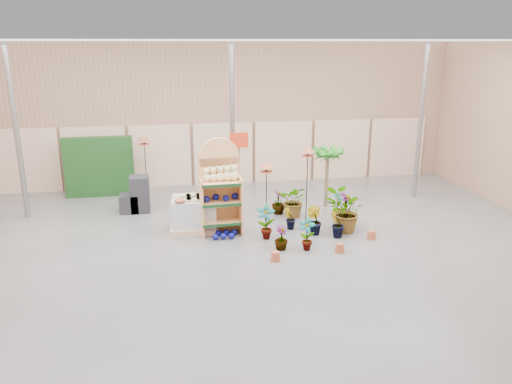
% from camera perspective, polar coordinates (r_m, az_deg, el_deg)
% --- Properties ---
extents(room, '(15.20, 12.10, 4.70)m').
position_cam_1_polar(room, '(11.13, -1.00, 5.05)').
color(room, '#4F4F4F').
rests_on(room, ground).
extents(display_shelf, '(1.00, 0.65, 2.32)m').
position_cam_1_polar(display_shelf, '(12.01, -4.13, 0.22)').
color(display_shelf, tan).
rests_on(display_shelf, ground).
extents(teddy_bears, '(0.86, 0.24, 0.38)m').
position_cam_1_polar(teddy_bears, '(11.80, -3.94, 1.98)').
color(teddy_bears, beige).
rests_on(teddy_bears, display_shelf).
extents(gazing_balls_shelf, '(0.85, 0.29, 0.16)m').
position_cam_1_polar(gazing_balls_shelf, '(11.93, -4.04, -0.64)').
color(gazing_balls_shelf, '#090D6B').
rests_on(gazing_balls_shelf, display_shelf).
extents(gazing_balls_floor, '(0.63, 0.39, 0.15)m').
position_cam_1_polar(gazing_balls_floor, '(11.95, -3.58, -4.86)').
color(gazing_balls_floor, '#090D6B').
rests_on(gazing_balls_floor, ground).
extents(pallet_stack, '(1.22, 1.04, 0.86)m').
position_cam_1_polar(pallet_stack, '(12.39, -7.07, -2.47)').
color(pallet_stack, tan).
rests_on(pallet_stack, ground).
extents(charcoal_planters, '(0.80, 0.50, 1.00)m').
position_cam_1_polar(charcoal_planters, '(13.98, -13.51, -0.58)').
color(charcoal_planters, black).
rests_on(charcoal_planters, ground).
extents(trellis_stock, '(2.00, 0.30, 1.80)m').
position_cam_1_polar(trellis_stock, '(15.61, -17.47, 2.76)').
color(trellis_stock, '#173F17').
rests_on(trellis_stock, ground).
extents(offer_sign, '(0.50, 0.08, 2.20)m').
position_cam_1_polar(offer_sign, '(13.28, -1.96, 4.13)').
color(offer_sign, gray).
rests_on(offer_sign, ground).
extents(bird_table_front, '(0.34, 0.34, 1.74)m').
position_cam_1_polar(bird_table_front, '(11.92, 1.20, 2.85)').
color(bird_table_front, black).
rests_on(bird_table_front, ground).
extents(bird_table_right, '(0.34, 0.34, 1.98)m').
position_cam_1_polar(bird_table_right, '(12.57, 5.94, 4.57)').
color(bird_table_right, black).
rests_on(bird_table_right, ground).
extents(bird_table_back, '(0.34, 0.34, 1.89)m').
position_cam_1_polar(bird_table_back, '(14.75, -12.69, 5.74)').
color(bird_table_back, black).
rests_on(bird_table_back, ground).
extents(palm, '(0.70, 0.70, 1.79)m').
position_cam_1_polar(palm, '(13.91, 8.20, 4.41)').
color(palm, brown).
rests_on(palm, ground).
extents(potted_plant_0, '(0.51, 0.41, 0.84)m').
position_cam_1_polar(potted_plant_0, '(11.74, 1.12, -3.44)').
color(potted_plant_0, '#21751B').
rests_on(potted_plant_0, ground).
extents(potted_plant_1, '(0.47, 0.49, 0.70)m').
position_cam_1_polar(potted_plant_1, '(12.12, 6.66, -3.25)').
color(potted_plant_1, '#21751B').
rests_on(potted_plant_1, ground).
extents(potted_plant_3, '(0.65, 0.65, 0.88)m').
position_cam_1_polar(potted_plant_3, '(12.71, 10.22, -2.02)').
color(potted_plant_3, '#21751B').
rests_on(potted_plant_3, ground).
extents(potted_plant_4, '(0.46, 0.46, 0.74)m').
position_cam_1_polar(potted_plant_4, '(13.38, 9.28, -1.32)').
color(potted_plant_4, '#21751B').
rests_on(potted_plant_4, ground).
extents(potted_plant_5, '(0.34, 0.29, 0.55)m').
position_cam_1_polar(potted_plant_5, '(12.40, 3.86, -3.05)').
color(potted_plant_5, '#21751B').
rests_on(potted_plant_5, ground).
extents(potted_plant_6, '(1.03, 0.99, 0.89)m').
position_cam_1_polar(potted_plant_6, '(13.23, 4.42, -1.00)').
color(potted_plant_6, '#21751B').
rests_on(potted_plant_6, ground).
extents(potted_plant_7, '(0.43, 0.43, 0.54)m').
position_cam_1_polar(potted_plant_7, '(11.21, 2.89, -5.29)').
color(potted_plant_7, '#21751B').
rests_on(potted_plant_7, ground).
extents(potted_plant_8, '(0.47, 0.43, 0.75)m').
position_cam_1_polar(potted_plant_8, '(11.18, 5.79, -4.83)').
color(potted_plant_8, '#21751B').
rests_on(potted_plant_8, ground).
extents(potted_plant_9, '(0.46, 0.42, 0.67)m').
position_cam_1_polar(potted_plant_9, '(11.98, 9.22, -3.67)').
color(potted_plant_9, '#21751B').
rests_on(potted_plant_9, ground).
extents(potted_plant_10, '(1.05, 0.94, 1.05)m').
position_cam_1_polar(potted_plant_10, '(12.31, 10.05, -2.20)').
color(potted_plant_10, '#21751B').
rests_on(potted_plant_10, ground).
extents(potted_plant_11, '(0.39, 0.39, 0.64)m').
position_cam_1_polar(potted_plant_11, '(13.49, 2.57, -1.17)').
color(potted_plant_11, '#21751B').
rests_on(potted_plant_11, ground).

